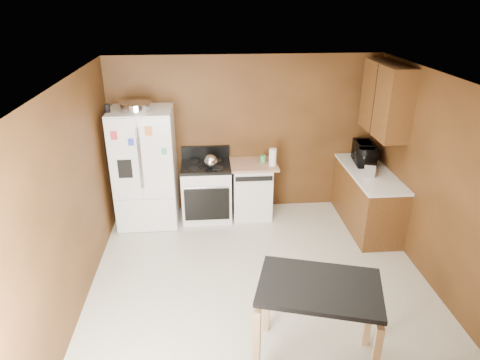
{
  "coord_description": "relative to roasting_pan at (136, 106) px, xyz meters",
  "views": [
    {
      "loc": [
        -0.61,
        -4.21,
        3.36
      ],
      "look_at": [
        -0.2,
        0.85,
        1.1
      ],
      "focal_mm": 32.0,
      "sensor_mm": 36.0,
      "label": 1
    }
  ],
  "objects": [
    {
      "name": "floor",
      "position": [
        1.59,
        -1.83,
        -1.86
      ],
      "size": [
        4.5,
        4.5,
        0.0
      ],
      "primitive_type": "plane",
      "color": "silver",
      "rests_on": "ground"
    },
    {
      "name": "ceiling",
      "position": [
        1.59,
        -1.83,
        0.64
      ],
      "size": [
        4.5,
        4.5,
        0.0
      ],
      "primitive_type": "plane",
      "rotation": [
        3.14,
        0.0,
        0.0
      ],
      "color": "white",
      "rests_on": "ground"
    },
    {
      "name": "wall_back",
      "position": [
        1.59,
        0.42,
        -0.61
      ],
      "size": [
        4.2,
        0.0,
        4.2
      ],
      "primitive_type": "plane",
      "rotation": [
        1.57,
        0.0,
        0.0
      ],
      "color": "brown",
      "rests_on": "ground"
    },
    {
      "name": "wall_front",
      "position": [
        1.59,
        -4.08,
        -0.61
      ],
      "size": [
        4.2,
        0.0,
        4.2
      ],
      "primitive_type": "plane",
      "rotation": [
        -1.57,
        0.0,
        0.0
      ],
      "color": "brown",
      "rests_on": "ground"
    },
    {
      "name": "wall_left",
      "position": [
        -0.51,
        -1.83,
        -0.61
      ],
      "size": [
        0.0,
        4.5,
        4.5
      ],
      "primitive_type": "plane",
      "rotation": [
        1.57,
        0.0,
        1.57
      ],
      "color": "brown",
      "rests_on": "ground"
    },
    {
      "name": "wall_right",
      "position": [
        3.69,
        -1.83,
        -0.61
      ],
      "size": [
        0.0,
        4.5,
        4.5
      ],
      "primitive_type": "plane",
      "rotation": [
        1.57,
        0.0,
        -1.57
      ],
      "color": "brown",
      "rests_on": "ground"
    },
    {
      "name": "roasting_pan",
      "position": [
        0.0,
        0.0,
        0.0
      ],
      "size": [
        0.45,
        0.45,
        0.11
      ],
      "primitive_type": "cylinder",
      "color": "silver",
      "rests_on": "refrigerator"
    },
    {
      "name": "pen_cup",
      "position": [
        -0.38,
        -0.08,
        0.0
      ],
      "size": [
        0.08,
        0.08,
        0.12
      ],
      "primitive_type": "cylinder",
      "color": "black",
      "rests_on": "refrigerator"
    },
    {
      "name": "kettle",
      "position": [
        1.03,
        -0.04,
        -0.85
      ],
      "size": [
        0.21,
        0.21,
        0.21
      ],
      "primitive_type": "sphere",
      "color": "silver",
      "rests_on": "gas_range"
    },
    {
      "name": "paper_towel",
      "position": [
        1.98,
        0.01,
        -0.83
      ],
      "size": [
        0.12,
        0.12,
        0.27
      ],
      "primitive_type": "cylinder",
      "rotation": [
        0.0,
        0.0,
        0.06
      ],
      "color": "white",
      "rests_on": "dishwasher"
    },
    {
      "name": "green_canister",
      "position": [
        1.85,
        0.16,
        -0.91
      ],
      "size": [
        0.11,
        0.11,
        0.11
      ],
      "primitive_type": "cylinder",
      "rotation": [
        0.0,
        0.0,
        0.21
      ],
      "color": "#40A65B",
      "rests_on": "dishwasher"
    },
    {
      "name": "toaster",
      "position": [
        3.33,
        -0.48,
        -0.86
      ],
      "size": [
        0.24,
        0.3,
        0.19
      ],
      "primitive_type": "cube",
      "rotation": [
        0.0,
        0.0,
        -0.37
      ],
      "color": "silver",
      "rests_on": "right_cabinets"
    },
    {
      "name": "microwave",
      "position": [
        3.4,
        -0.02,
        -0.81
      ],
      "size": [
        0.41,
        0.56,
        0.29
      ],
      "primitive_type": "imported",
      "rotation": [
        0.0,
        0.0,
        1.46
      ],
      "color": "black",
      "rests_on": "right_cabinets"
    },
    {
      "name": "refrigerator",
      "position": [
        0.04,
        0.04,
        -0.96
      ],
      "size": [
        0.9,
        0.8,
        1.8
      ],
      "color": "white",
      "rests_on": "ground"
    },
    {
      "name": "gas_range",
      "position": [
        0.95,
        0.1,
        -1.39
      ],
      "size": [
        0.76,
        0.68,
        1.1
      ],
      "color": "white",
      "rests_on": "ground"
    },
    {
      "name": "dishwasher",
      "position": [
        1.67,
        0.12,
        -1.4
      ],
      "size": [
        0.78,
        0.63,
        0.89
      ],
      "color": "white",
      "rests_on": "ground"
    },
    {
      "name": "right_cabinets",
      "position": [
        3.43,
        -0.35,
        -0.95
      ],
      "size": [
        0.63,
        1.58,
        2.45
      ],
      "color": "brown",
      "rests_on": "ground"
    },
    {
      "name": "island",
      "position": [
        1.96,
        -2.95,
        -1.1
      ],
      "size": [
        1.27,
        1.02,
        0.91
      ],
      "color": "black",
      "rests_on": "ground"
    }
  ]
}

